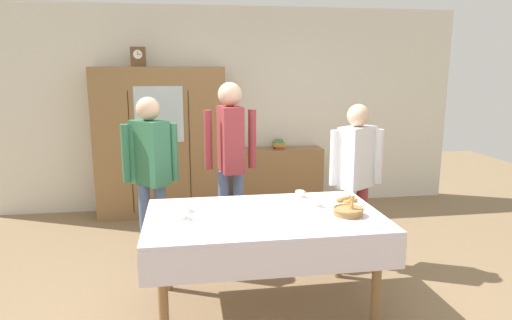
% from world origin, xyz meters
% --- Properties ---
extents(ground_plane, '(12.00, 12.00, 0.00)m').
position_xyz_m(ground_plane, '(0.00, 0.00, 0.00)').
color(ground_plane, '#846B4C').
rests_on(ground_plane, ground).
extents(back_wall, '(6.40, 0.10, 2.70)m').
position_xyz_m(back_wall, '(0.00, 2.65, 1.35)').
color(back_wall, silver).
rests_on(back_wall, ground).
extents(dining_table, '(1.82, 1.10, 0.78)m').
position_xyz_m(dining_table, '(0.00, -0.24, 0.68)').
color(dining_table, olive).
rests_on(dining_table, ground).
extents(wall_cabinet, '(1.64, 0.46, 1.91)m').
position_xyz_m(wall_cabinet, '(-0.90, 2.35, 0.96)').
color(wall_cabinet, olive).
rests_on(wall_cabinet, ground).
extents(mantel_clock, '(0.18, 0.11, 0.24)m').
position_xyz_m(mantel_clock, '(-1.13, 2.35, 2.04)').
color(mantel_clock, brown).
rests_on(mantel_clock, wall_cabinet).
extents(bookshelf_low, '(1.19, 0.35, 0.82)m').
position_xyz_m(bookshelf_low, '(0.66, 2.41, 0.41)').
color(bookshelf_low, olive).
rests_on(bookshelf_low, ground).
extents(book_stack, '(0.16, 0.23, 0.12)m').
position_xyz_m(book_stack, '(0.66, 2.40, 0.88)').
color(book_stack, '#99332D').
rests_on(book_stack, bookshelf_low).
extents(tea_cup_front_edge, '(0.13, 0.13, 0.06)m').
position_xyz_m(tea_cup_front_edge, '(0.45, -0.08, 0.81)').
color(tea_cup_front_edge, white).
rests_on(tea_cup_front_edge, dining_table).
extents(tea_cup_mid_right, '(0.13, 0.13, 0.06)m').
position_xyz_m(tea_cup_mid_right, '(-0.63, -0.23, 0.81)').
color(tea_cup_mid_right, white).
rests_on(tea_cup_mid_right, dining_table).
extents(tea_cup_back_edge, '(0.13, 0.13, 0.06)m').
position_xyz_m(tea_cup_back_edge, '(0.39, 0.20, 0.81)').
color(tea_cup_back_edge, white).
rests_on(tea_cup_back_edge, dining_table).
extents(tea_cup_near_right, '(0.13, 0.13, 0.06)m').
position_xyz_m(tea_cup_near_right, '(-0.60, -0.05, 0.81)').
color(tea_cup_near_right, white).
rests_on(tea_cup_near_right, dining_table).
extents(bread_basket, '(0.24, 0.24, 0.16)m').
position_xyz_m(bread_basket, '(0.64, -0.33, 0.81)').
color(bread_basket, '#9E7542').
rests_on(bread_basket, dining_table).
extents(pastry_plate, '(0.28, 0.28, 0.05)m').
position_xyz_m(pastry_plate, '(0.74, -0.03, 0.79)').
color(pastry_plate, white).
rests_on(pastry_plate, dining_table).
extents(spoon_mid_left, '(0.12, 0.02, 0.01)m').
position_xyz_m(spoon_mid_left, '(0.02, 0.12, 0.78)').
color(spoon_mid_left, silver).
rests_on(spoon_mid_left, dining_table).
extents(spoon_center, '(0.12, 0.02, 0.01)m').
position_xyz_m(spoon_center, '(0.05, -0.04, 0.78)').
color(spoon_center, silver).
rests_on(spoon_center, dining_table).
extents(person_behind_table_right, '(0.52, 0.38, 1.76)m').
position_xyz_m(person_behind_table_right, '(-0.15, 0.92, 1.09)').
color(person_behind_table_right, slate).
rests_on(person_behind_table_right, ground).
extents(person_beside_shelf, '(0.52, 0.40, 1.64)m').
position_xyz_m(person_beside_shelf, '(-0.92, 0.77, 1.00)').
color(person_beside_shelf, slate).
rests_on(person_beside_shelf, ground).
extents(person_by_cabinet, '(0.52, 0.37, 1.57)m').
position_xyz_m(person_by_cabinet, '(1.01, 0.47, 0.95)').
color(person_by_cabinet, '#933338').
rests_on(person_by_cabinet, ground).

